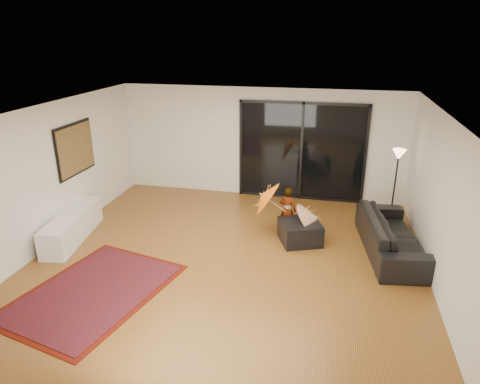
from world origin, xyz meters
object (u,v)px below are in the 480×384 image
(ottoman, at_px, (300,232))
(child, at_px, (288,210))
(sofa, at_px, (392,235))
(media_console, at_px, (72,226))

(ottoman, xyz_separation_m, child, (-0.30, 0.37, 0.28))
(sofa, height_order, child, child)
(sofa, xyz_separation_m, child, (-2.02, 0.40, 0.14))
(ottoman, bearing_deg, child, 129.14)
(media_console, distance_m, child, 4.36)
(media_console, relative_size, child, 1.98)
(ottoman, height_order, child, child)
(child, bearing_deg, sofa, -177.46)
(sofa, bearing_deg, media_console, 89.65)
(child, bearing_deg, media_console, 30.16)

